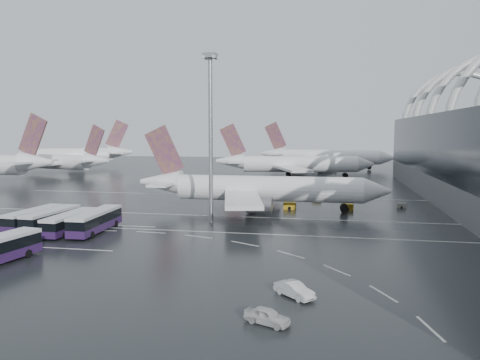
% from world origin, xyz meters
% --- Properties ---
extents(ground, '(420.00, 420.00, 0.00)m').
position_xyz_m(ground, '(0.00, 0.00, 0.00)').
color(ground, black).
rests_on(ground, ground).
extents(lane_marking_near, '(120.00, 0.25, 0.01)m').
position_xyz_m(lane_marking_near, '(0.00, -2.00, 0.01)').
color(lane_marking_near, silver).
rests_on(lane_marking_near, ground).
extents(lane_marking_mid, '(120.00, 0.25, 0.01)m').
position_xyz_m(lane_marking_mid, '(0.00, 12.00, 0.01)').
color(lane_marking_mid, silver).
rests_on(lane_marking_mid, ground).
extents(lane_marking_far, '(120.00, 0.25, 0.01)m').
position_xyz_m(lane_marking_far, '(0.00, 40.00, 0.01)').
color(lane_marking_far, silver).
rests_on(lane_marking_far, ground).
extents(bus_bay_line_south, '(28.00, 0.25, 0.01)m').
position_xyz_m(bus_bay_line_south, '(-24.00, -16.00, 0.01)').
color(bus_bay_line_south, silver).
rests_on(bus_bay_line_south, ground).
extents(bus_bay_line_north, '(28.00, 0.25, 0.01)m').
position_xyz_m(bus_bay_line_north, '(-24.00, 0.00, 0.01)').
color(bus_bay_line_north, silver).
rests_on(bus_bay_line_north, ground).
extents(airliner_main, '(51.07, 44.98, 17.36)m').
position_xyz_m(airliner_main, '(4.00, 19.75, 4.35)').
color(airliner_main, white).
rests_on(airliner_main, ground).
extents(airliner_gate_b, '(53.83, 47.92, 18.70)m').
position_xyz_m(airliner_gate_b, '(6.04, 86.43, 4.68)').
color(airliner_gate_b, white).
rests_on(airliner_gate_b, ground).
extents(airliner_gate_c, '(56.61, 51.88, 20.15)m').
position_xyz_m(airliner_gate_c, '(16.25, 128.53, 5.04)').
color(airliner_gate_c, white).
rests_on(airliner_gate_c, ground).
extents(jet_remote_mid, '(42.25, 34.22, 18.45)m').
position_xyz_m(jet_remote_mid, '(-76.95, 82.05, 4.76)').
color(jet_remote_mid, white).
rests_on(jet_remote_mid, ground).
extents(jet_remote_far, '(45.38, 37.17, 21.24)m').
position_xyz_m(jet_remote_far, '(-89.97, 115.26, 5.48)').
color(jet_remote_far, white).
rests_on(jet_remote_far, ground).
extents(bus_row_near_a, '(3.66, 12.84, 3.12)m').
position_xyz_m(bus_row_near_a, '(-29.68, -4.40, 1.72)').
color(bus_row_near_a, '#20133B').
rests_on(bus_row_near_a, ground).
extents(bus_row_near_b, '(3.64, 12.79, 3.11)m').
position_xyz_m(bus_row_near_b, '(-26.47, -4.38, 1.71)').
color(bus_row_near_b, '#20133B').
rests_on(bus_row_near_b, ground).
extents(bus_row_near_c, '(3.08, 12.56, 3.09)m').
position_xyz_m(bus_row_near_c, '(-21.87, -6.45, 1.70)').
color(bus_row_near_c, '#20133B').
rests_on(bus_row_near_c, ground).
extents(bus_row_near_d, '(3.65, 13.78, 3.37)m').
position_xyz_m(bus_row_near_d, '(-18.05, -5.35, 1.85)').
color(bus_row_near_d, '#20133B').
rests_on(bus_row_near_d, ground).
extents(van_curve_b, '(4.36, 3.06, 1.38)m').
position_xyz_m(van_curve_b, '(13.57, -35.87, 0.69)').
color(van_curve_b, silver).
rests_on(van_curve_b, ground).
extents(van_curve_c, '(4.38, 4.16, 1.48)m').
position_xyz_m(van_curve_c, '(15.33, -29.06, 0.74)').
color(van_curve_c, silver).
rests_on(van_curve_c, ground).
extents(floodlight_mast, '(2.25, 2.25, 29.29)m').
position_xyz_m(floodlight_mast, '(-1.89, 5.88, 18.42)').
color(floodlight_mast, gray).
rests_on(floodlight_mast, ground).
extents(gse_cart_belly_a, '(2.34, 1.38, 1.28)m').
position_xyz_m(gse_cart_belly_a, '(22.34, 23.42, 0.64)').
color(gse_cart_belly_a, gold).
rests_on(gse_cart_belly_a, ground).
extents(gse_cart_belly_c, '(2.52, 1.49, 1.37)m').
position_xyz_m(gse_cart_belly_c, '(10.65, 22.39, 0.69)').
color(gse_cart_belly_c, gold).
rests_on(gse_cart_belly_c, ground).
extents(gse_cart_belly_d, '(1.90, 1.12, 1.04)m').
position_xyz_m(gse_cart_belly_d, '(33.54, 28.17, 0.52)').
color(gse_cart_belly_d, slate).
rests_on(gse_cart_belly_d, ground).
extents(gse_cart_belly_e, '(2.16, 1.28, 1.18)m').
position_xyz_m(gse_cart_belly_e, '(15.77, 36.28, 0.59)').
color(gse_cart_belly_e, gold).
rests_on(gse_cart_belly_e, ground).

